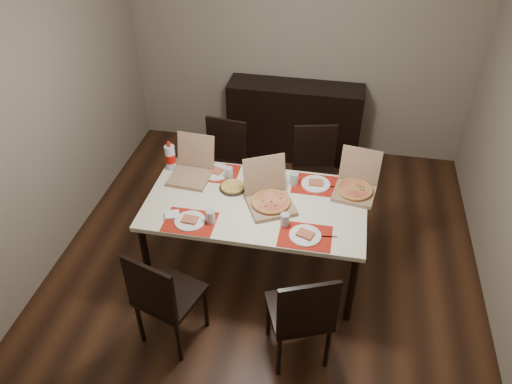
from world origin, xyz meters
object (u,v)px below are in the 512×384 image
(chair_far_right, at_px, (315,169))
(dip_bowl, at_px, (267,192))
(sideboard, at_px, (294,122))
(soda_bottle, at_px, (170,157))
(chair_near_left, at_px, (163,296))
(dining_table, at_px, (256,208))
(chair_far_left, at_px, (223,162))
(chair_near_right, at_px, (302,314))
(pizza_box_center, at_px, (270,199))

(chair_far_right, relative_size, dip_bowl, 6.84)
(sideboard, distance_m, soda_bottle, 1.86)
(dip_bowl, bearing_deg, chair_near_left, -119.20)
(dining_table, relative_size, chair_far_right, 1.94)
(chair_near_left, height_order, chair_far_left, same)
(chair_near_right, xyz_separation_m, soda_bottle, (-1.33, 1.20, 0.36))
(soda_bottle, bearing_deg, dining_table, -21.35)
(chair_near_right, bearing_deg, chair_far_left, 119.82)
(sideboard, xyz_separation_m, pizza_box_center, (0.03, -1.90, 0.36))
(chair_far_left, distance_m, pizza_box_center, 1.10)
(chair_near_left, xyz_separation_m, chair_far_left, (0.02, 1.76, 0.00))
(chair_far_left, relative_size, chair_far_right, 1.00)
(dining_table, distance_m, chair_far_right, 1.01)
(chair_far_right, distance_m, pizza_box_center, 1.01)
(chair_near_left, distance_m, pizza_box_center, 1.13)
(dining_table, relative_size, soda_bottle, 6.46)
(chair_near_left, relative_size, chair_near_right, 1.00)
(chair_far_left, height_order, soda_bottle, soda_bottle)
(dining_table, distance_m, chair_near_right, 1.02)
(soda_bottle, bearing_deg, chair_near_right, -42.20)
(pizza_box_center, height_order, soda_bottle, pizza_box_center)
(chair_near_right, bearing_deg, dip_bowl, 113.08)
(dining_table, xyz_separation_m, chair_near_right, (0.49, -0.88, -0.17))
(chair_near_right, bearing_deg, chair_far_right, 92.57)
(chair_far_right, height_order, pizza_box_center, pizza_box_center)
(chair_far_left, bearing_deg, dining_table, -59.74)
(chair_near_left, xyz_separation_m, chair_near_right, (1.01, 0.03, 0.00))
(chair_near_right, relative_size, pizza_box_center, 1.82)
(chair_near_left, relative_size, soda_bottle, 3.34)
(chair_far_left, xyz_separation_m, soda_bottle, (-0.34, -0.52, 0.36))
(chair_near_right, relative_size, chair_far_left, 1.00)
(chair_far_right, height_order, soda_bottle, soda_bottle)
(chair_near_left, xyz_separation_m, soda_bottle, (-0.32, 1.23, 0.36))
(pizza_box_center, distance_m, soda_bottle, 1.01)
(dip_bowl, bearing_deg, chair_far_right, 65.85)
(sideboard, distance_m, chair_far_right, 1.05)
(chair_near_left, distance_m, chair_near_right, 1.01)
(chair_far_right, bearing_deg, pizza_box_center, -108.23)
(dip_bowl, bearing_deg, soda_bottle, 167.45)
(chair_far_right, bearing_deg, chair_far_left, -176.79)
(chair_near_left, bearing_deg, pizza_box_center, 55.14)
(sideboard, xyz_separation_m, chair_near_right, (0.41, -2.77, 0.06))
(pizza_box_center, bearing_deg, chair_near_right, -66.30)
(dining_table, bearing_deg, dip_bowl, 61.84)
(sideboard, height_order, dip_bowl, sideboard)
(sideboard, height_order, chair_near_right, chair_near_right)
(dining_table, bearing_deg, sideboard, 87.43)
(sideboard, relative_size, chair_far_right, 1.61)
(dining_table, height_order, chair_far_right, chair_far_right)
(chair_far_right, relative_size, pizza_box_center, 1.82)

